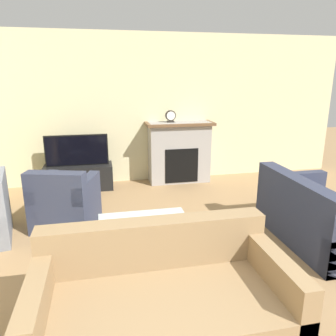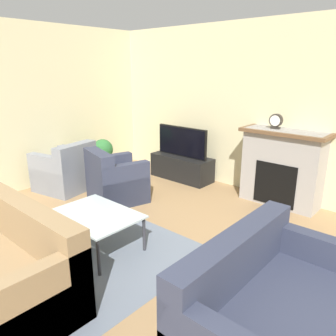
{
  "view_description": "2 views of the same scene",
  "coord_description": "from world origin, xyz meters",
  "px_view_note": "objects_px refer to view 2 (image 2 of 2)",
  "views": [
    {
      "loc": [
        -0.58,
        -1.22,
        1.95
      ],
      "look_at": [
        0.2,
        2.47,
        0.88
      ],
      "focal_mm": 35.0,
      "sensor_mm": 36.0,
      "label": 1
    },
    {
      "loc": [
        2.67,
        0.0,
        1.99
      ],
      "look_at": [
        0.26,
        2.73,
        0.87
      ],
      "focal_mm": 35.0,
      "sensor_mm": 36.0,
      "label": 2
    }
  ],
  "objects_px": {
    "tv": "(182,142)",
    "couch_loveseat": "(273,315)",
    "armchair_accent": "(115,182)",
    "potted_plant": "(103,153)",
    "armchair_by_window": "(66,173)",
    "coffee_table": "(96,217)",
    "mantel_clock": "(276,121)"
  },
  "relations": [
    {
      "from": "tv",
      "to": "couch_loveseat",
      "type": "distance_m",
      "value": 3.91
    },
    {
      "from": "tv",
      "to": "armchair_accent",
      "type": "distance_m",
      "value": 1.56
    },
    {
      "from": "tv",
      "to": "potted_plant",
      "type": "distance_m",
      "value": 1.5
    },
    {
      "from": "tv",
      "to": "potted_plant",
      "type": "bearing_deg",
      "value": -143.87
    },
    {
      "from": "couch_loveseat",
      "to": "potted_plant",
      "type": "xyz_separation_m",
      "value": [
        -4.13,
        1.68,
        0.17
      ]
    },
    {
      "from": "armchair_by_window",
      "to": "coffee_table",
      "type": "bearing_deg",
      "value": 55.85
    },
    {
      "from": "mantel_clock",
      "to": "couch_loveseat",
      "type": "bearing_deg",
      "value": -64.65
    },
    {
      "from": "armchair_by_window",
      "to": "armchair_accent",
      "type": "relative_size",
      "value": 1.0
    },
    {
      "from": "armchair_by_window",
      "to": "mantel_clock",
      "type": "relative_size",
      "value": 4.29
    },
    {
      "from": "couch_loveseat",
      "to": "armchair_accent",
      "type": "height_order",
      "value": "same"
    },
    {
      "from": "armchair_accent",
      "to": "armchair_by_window",
      "type": "bearing_deg",
      "value": 29.2
    },
    {
      "from": "armchair_by_window",
      "to": "mantel_clock",
      "type": "height_order",
      "value": "mantel_clock"
    },
    {
      "from": "tv",
      "to": "mantel_clock",
      "type": "xyz_separation_m",
      "value": [
        1.68,
        0.1,
        0.54
      ]
    },
    {
      "from": "armchair_accent",
      "to": "coffee_table",
      "type": "distance_m",
      "value": 1.39
    },
    {
      "from": "armchair_accent",
      "to": "couch_loveseat",
      "type": "bearing_deg",
      "value": 177.01
    },
    {
      "from": "armchair_accent",
      "to": "mantel_clock",
      "type": "relative_size",
      "value": 4.28
    },
    {
      "from": "potted_plant",
      "to": "mantel_clock",
      "type": "height_order",
      "value": "mantel_clock"
    },
    {
      "from": "tv",
      "to": "coffee_table",
      "type": "relative_size",
      "value": 1.09
    },
    {
      "from": "armchair_accent",
      "to": "potted_plant",
      "type": "relative_size",
      "value": 1.3
    },
    {
      "from": "tv",
      "to": "armchair_by_window",
      "type": "xyz_separation_m",
      "value": [
        -1.1,
        -1.73,
        -0.4
      ]
    },
    {
      "from": "tv",
      "to": "coffee_table",
      "type": "distance_m",
      "value": 2.69
    },
    {
      "from": "tv",
      "to": "armchair_by_window",
      "type": "bearing_deg",
      "value": -122.47
    },
    {
      "from": "armchair_accent",
      "to": "coffee_table",
      "type": "bearing_deg",
      "value": 147.77
    },
    {
      "from": "mantel_clock",
      "to": "tv",
      "type": "bearing_deg",
      "value": -176.74
    },
    {
      "from": "couch_loveseat",
      "to": "armchair_by_window",
      "type": "bearing_deg",
      "value": 78.49
    },
    {
      "from": "armchair_accent",
      "to": "mantel_clock",
      "type": "height_order",
      "value": "mantel_clock"
    },
    {
      "from": "armchair_by_window",
      "to": "mantel_clock",
      "type": "bearing_deg",
      "value": 111.91
    },
    {
      "from": "tv",
      "to": "armchair_by_window",
      "type": "relative_size",
      "value": 1.14
    },
    {
      "from": "tv",
      "to": "mantel_clock",
      "type": "height_order",
      "value": "mantel_clock"
    },
    {
      "from": "coffee_table",
      "to": "armchair_accent",
      "type": "bearing_deg",
      "value": 131.58
    },
    {
      "from": "mantel_clock",
      "to": "coffee_table",
      "type": "bearing_deg",
      "value": -107.95
    },
    {
      "from": "couch_loveseat",
      "to": "tv",
      "type": "bearing_deg",
      "value": 48.96
    }
  ]
}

